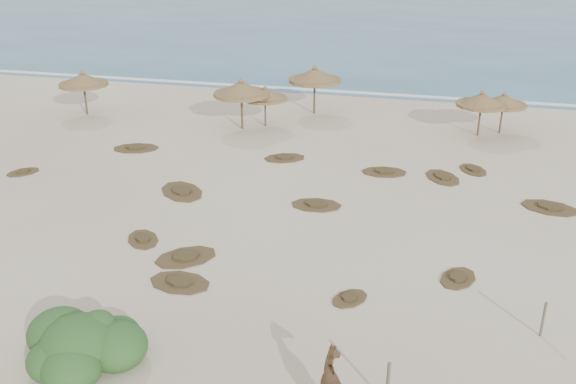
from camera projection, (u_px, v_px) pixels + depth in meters
name	position (u px, v px, depth m)	size (l,w,h in m)	color
ground	(255.00, 284.00, 21.53)	(160.00, 160.00, 0.00)	beige
ocean	(409.00, 5.00, 88.40)	(200.00, 100.00, 0.01)	#285D7A
foam_line	(361.00, 93.00, 44.71)	(70.00, 0.60, 0.01)	white
palapa_0	(83.00, 80.00, 39.04)	(3.65, 3.65, 2.79)	#503D29
palapa_1	(241.00, 89.00, 36.35)	(3.67, 3.67, 2.99)	#503D29
palapa_2	(265.00, 95.00, 36.97)	(3.42, 3.42, 2.43)	#503D29
palapa_3	(315.00, 76.00, 39.21)	(3.80, 3.80, 3.06)	#503D29
palapa_4	(482.00, 100.00, 35.28)	(3.56, 3.56, 2.61)	#503D29
palapa_5	(504.00, 101.00, 35.74)	(3.24, 3.24, 2.43)	#503D29
fence_post_near	(388.00, 384.00, 16.00)	(0.09, 0.09, 1.26)	#625A49
fence_post_far	(543.00, 319.00, 18.65)	(0.08, 0.08, 1.15)	#625A49
bush	(81.00, 346.00, 17.59)	(3.58, 3.15, 1.60)	#35632A
scrub_1	(182.00, 191.00, 28.65)	(3.00, 3.00, 0.16)	#4F3F23
scrub_2	(143.00, 239.00, 24.41)	(1.93, 2.05, 0.16)	#4F3F23
scrub_3	(316.00, 205.00, 27.32)	(2.29, 1.61, 0.16)	#4F3F23
scrub_4	(458.00, 278.00, 21.79)	(1.65, 1.96, 0.16)	#4F3F23
scrub_5	(550.00, 207.00, 27.06)	(2.68, 2.09, 0.16)	#4F3F23
scrub_6	(136.00, 148.00, 33.99)	(2.74, 2.14, 0.16)	#4F3F23
scrub_7	(443.00, 177.00, 30.18)	(2.25, 2.56, 0.16)	#4F3F23
scrub_8	(23.00, 172.00, 30.81)	(1.74, 1.84, 0.16)	#4F3F23
scrub_9	(186.00, 257.00, 23.14)	(2.70, 2.63, 0.16)	#4F3F23
scrub_10	(473.00, 170.00, 31.08)	(1.80, 2.08, 0.16)	#4F3F23
scrub_11	(180.00, 282.00, 21.54)	(2.31, 1.64, 0.16)	#4F3F23
scrub_12	(350.00, 298.00, 20.64)	(1.51, 1.63, 0.16)	#4F3F23
scrub_13	(285.00, 158.00, 32.61)	(2.49, 2.13, 0.16)	#4F3F23
scrub_14	(384.00, 172.00, 30.83)	(2.36, 1.73, 0.16)	#4F3F23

